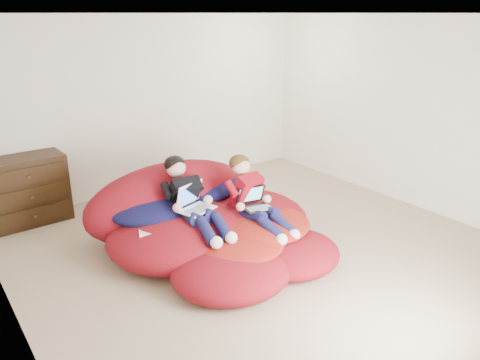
# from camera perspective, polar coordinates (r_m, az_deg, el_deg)

# --- Properties ---
(room_shell) EXTENTS (5.10, 5.10, 2.77)m
(room_shell) POSITION_cam_1_polar(r_m,az_deg,el_deg) (5.24, 2.29, -6.12)
(room_shell) COLOR tan
(room_shell) RESTS_ON ground
(dresser) EXTENTS (0.97, 0.55, 0.85)m
(dresser) POSITION_cam_1_polar(r_m,az_deg,el_deg) (6.37, -24.60, -1.17)
(dresser) COLOR black
(dresser) RESTS_ON ground
(beanbag_pile) EXTENTS (2.46, 2.38, 0.95)m
(beanbag_pile) POSITION_cam_1_polar(r_m,az_deg,el_deg) (5.28, -4.00, -5.29)
(beanbag_pile) COLOR maroon
(beanbag_pile) RESTS_ON ground
(cream_pillow) EXTENTS (0.45, 0.28, 0.28)m
(cream_pillow) POSITION_cam_1_polar(r_m,az_deg,el_deg) (5.58, -12.92, -0.54)
(cream_pillow) COLOR white
(cream_pillow) RESTS_ON beanbag_pile
(older_boy) EXTENTS (0.36, 1.11, 0.69)m
(older_boy) POSITION_cam_1_polar(r_m,az_deg,el_deg) (4.97, -6.17, -1.95)
(older_boy) COLOR black
(older_boy) RESTS_ON beanbag_pile
(younger_boy) EXTENTS (0.35, 1.01, 0.73)m
(younger_boy) POSITION_cam_1_polar(r_m,az_deg,el_deg) (5.09, 1.54, -1.79)
(younger_boy) COLOR #A30E1F
(younger_boy) RESTS_ON beanbag_pile
(laptop_white) EXTENTS (0.41, 0.41, 0.26)m
(laptop_white) POSITION_cam_1_polar(r_m,az_deg,el_deg) (4.92, -5.67, -2.73)
(laptop_white) COLOR white
(laptop_white) RESTS_ON older_boy
(laptop_black) EXTENTS (0.35, 0.36, 0.23)m
(laptop_black) POSITION_cam_1_polar(r_m,az_deg,el_deg) (5.09, 1.82, -2.71)
(laptop_black) COLOR black
(laptop_black) RESTS_ON younger_boy
(power_adapter) EXTENTS (0.20, 0.20, 0.06)m
(power_adapter) POSITION_cam_1_polar(r_m,az_deg,el_deg) (4.80, -11.27, -6.42)
(power_adapter) COLOR white
(power_adapter) RESTS_ON beanbag_pile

